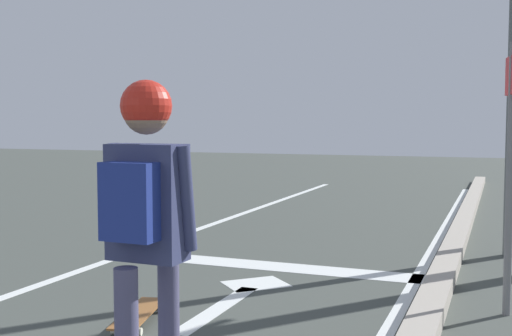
# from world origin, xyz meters

# --- Properties ---
(lane_line_center) EXTENTS (0.12, 20.00, 0.01)m
(lane_line_center) POSITION_xyz_m (-0.49, 6.00, 0.00)
(lane_line_center) COLOR silver
(lane_line_center) RESTS_ON ground
(lane_line_curbside) EXTENTS (0.12, 20.00, 0.01)m
(lane_line_curbside) POSITION_xyz_m (2.78, 6.00, 0.00)
(lane_line_curbside) COLOR silver
(lane_line_curbside) RESTS_ON ground
(stop_bar) EXTENTS (3.42, 0.40, 0.01)m
(stop_bar) POSITION_xyz_m (1.22, 7.12, 0.00)
(stop_bar) COLOR silver
(stop_bar) RESTS_ON ground
(lane_arrow_stem) EXTENTS (0.16, 1.40, 0.01)m
(lane_arrow_stem) POSITION_xyz_m (1.39, 5.52, 0.00)
(lane_arrow_stem) COLOR silver
(lane_arrow_stem) RESTS_ON ground
(lane_arrow_head) EXTENTS (0.71, 0.71, 0.01)m
(lane_arrow_head) POSITION_xyz_m (1.39, 6.37, 0.00)
(lane_arrow_head) COLOR silver
(lane_arrow_head) RESTS_ON ground
(curb_strip) EXTENTS (0.24, 24.00, 0.14)m
(curb_strip) POSITION_xyz_m (3.03, 6.00, 0.07)
(curb_strip) COLOR #A79E91
(curb_strip) RESTS_ON ground
(skater) EXTENTS (0.46, 0.61, 1.65)m
(skater) POSITION_xyz_m (1.95, 3.48, 1.12)
(skater) COLOR #474666
(skater) RESTS_ON skateboard
(spare_skateboard) EXTENTS (0.40, 0.84, 0.08)m
(spare_skateboard) POSITION_xyz_m (0.98, 4.96, 0.07)
(spare_skateboard) COLOR brown
(spare_skateboard) RESTS_ON ground
(street_sign_post) EXTENTS (0.11, 0.44, 2.14)m
(street_sign_post) POSITION_xyz_m (3.59, 6.19, 1.40)
(street_sign_post) COLOR slate
(street_sign_post) RESTS_ON ground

